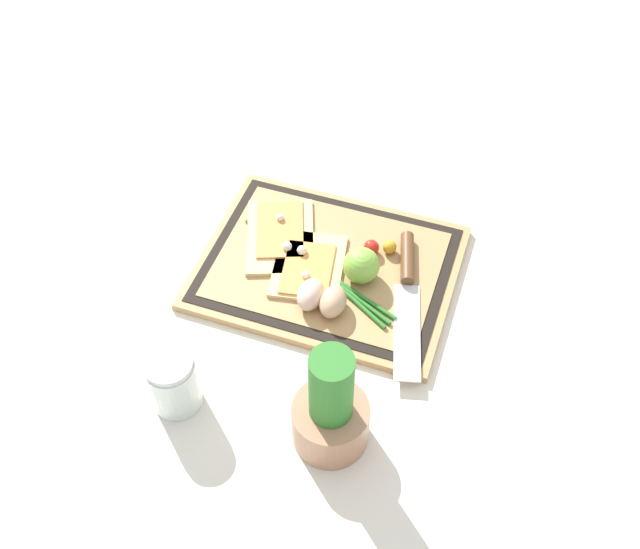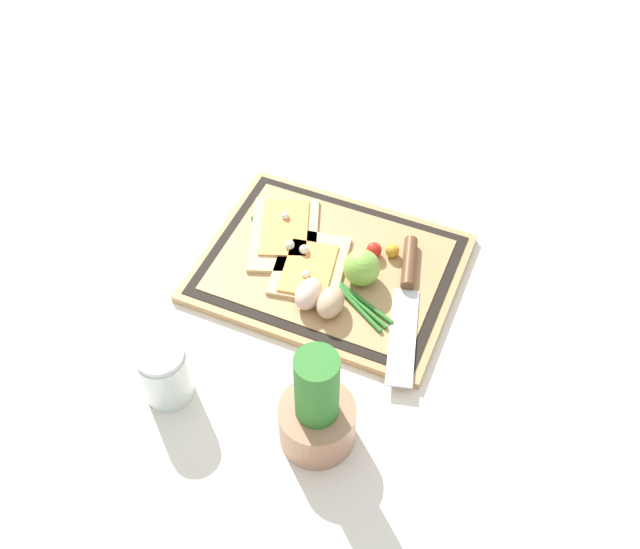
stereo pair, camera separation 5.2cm
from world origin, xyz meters
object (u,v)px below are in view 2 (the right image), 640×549
knife (407,284)px  cherry_tomato_yellow (392,251)px  pizza_slice_near (284,233)px  herb_pot (317,412)px  pizza_slice_far (309,266)px  egg_pink (308,294)px  cherry_tomato_red (374,250)px  lime (362,268)px  egg_brown (330,302)px  sauce_jar (165,376)px

knife → cherry_tomato_yellow: cherry_tomato_yellow is taller
pizza_slice_near → herb_pot: herb_pot is taller
pizza_slice_near → pizza_slice_far: (-0.07, 0.05, 0.00)m
egg_pink → cherry_tomato_red: size_ratio=2.27×
lime → herb_pot: bearing=98.4°
pizza_slice_near → cherry_tomato_yellow: (-0.18, -0.03, 0.01)m
lime → cherry_tomato_yellow: 0.08m
lime → pizza_slice_near: bearing=-14.7°
pizza_slice_far → herb_pot: herb_pot is taller
cherry_tomato_red → pizza_slice_near: bearing=5.9°
pizza_slice_far → lime: (-0.09, -0.01, 0.02)m
egg_pink → cherry_tomato_yellow: (-0.09, -0.14, -0.01)m
egg_brown → herb_pot: bearing=107.4°
knife → cherry_tomato_red: 0.08m
pizza_slice_near → pizza_slice_far: same height
cherry_tomato_red → knife: bearing=149.4°
knife → sauce_jar: 0.40m
lime → sauce_jar: sauce_jar is taller
pizza_slice_far → sauce_jar: size_ratio=1.61×
cherry_tomato_yellow → sauce_jar: size_ratio=0.23×
herb_pot → sauce_jar: herb_pot is taller
pizza_slice_near → cherry_tomato_red: 0.16m
pizza_slice_near → lime: (-0.15, 0.04, 0.02)m
knife → cherry_tomato_red: bearing=-30.6°
egg_pink → cherry_tomato_red: bearing=-115.0°
egg_pink → cherry_tomato_yellow: 0.17m
knife → egg_pink: 0.16m
knife → herb_pot: bearing=83.5°
knife → cherry_tomato_yellow: size_ratio=11.99×
pizza_slice_near → cherry_tomato_yellow: size_ratio=8.43×
pizza_slice_far → knife: size_ratio=0.58×
knife → cherry_tomato_red: cherry_tomato_red is taller
egg_brown → egg_pink: (0.04, -0.00, 0.00)m
cherry_tomato_yellow → egg_pink: bearing=58.0°
pizza_slice_near → egg_brown: 0.18m
pizza_slice_near → cherry_tomato_yellow: 0.18m
cherry_tomato_yellow → herb_pot: herb_pot is taller
pizza_slice_near → egg_brown: egg_brown is taller
egg_pink → lime: lime is taller
pizza_slice_far → egg_brown: bearing=134.1°
pizza_slice_near → pizza_slice_far: size_ratio=1.21×
pizza_slice_far → herb_pot: (-0.13, 0.26, 0.04)m
pizza_slice_near → egg_pink: egg_pink is taller
herb_pot → sauce_jar: (0.22, 0.02, -0.02)m
knife → sauce_jar: sauce_jar is taller
pizza_slice_far → lime: bearing=-173.5°
cherry_tomato_red → sauce_jar: sauce_jar is taller
egg_pink → pizza_slice_far: bearing=-68.2°
pizza_slice_far → lime: lime is taller
lime → cherry_tomato_red: bearing=-90.8°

